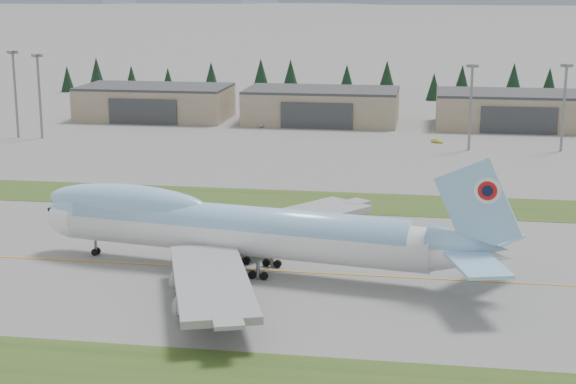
% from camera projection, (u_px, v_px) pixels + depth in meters
% --- Properties ---
extents(ground, '(7000.00, 7000.00, 0.00)m').
position_uv_depth(ground, '(301.00, 272.00, 135.21)').
color(ground, slate).
rests_on(ground, ground).
extents(grass_strip_near, '(400.00, 14.00, 0.08)m').
position_uv_depth(grass_strip_near, '(252.00, 379.00, 98.69)').
color(grass_strip_near, '#324F1C').
rests_on(grass_strip_near, ground).
extents(grass_strip_far, '(400.00, 18.00, 0.08)m').
position_uv_depth(grass_strip_far, '(333.00, 202.00, 178.45)').
color(grass_strip_far, '#324F1C').
rests_on(grass_strip_far, ground).
extents(taxiway_line_main, '(400.00, 0.40, 0.02)m').
position_uv_depth(taxiway_line_main, '(301.00, 272.00, 135.21)').
color(taxiway_line_main, orange).
rests_on(taxiway_line_main, ground).
extents(boeing_747_freighter, '(76.71, 65.07, 20.11)m').
position_uv_depth(boeing_747_freighter, '(238.00, 229.00, 134.66)').
color(boeing_747_freighter, white).
rests_on(boeing_747_freighter, ground).
extents(hangar_left, '(48.00, 26.60, 10.80)m').
position_uv_depth(hangar_left, '(155.00, 102.00, 288.75)').
color(hangar_left, gray).
rests_on(hangar_left, ground).
extents(hangar_center, '(48.00, 26.60, 10.80)m').
position_uv_depth(hangar_center, '(322.00, 106.00, 280.32)').
color(hangar_center, gray).
rests_on(hangar_center, ground).
extents(hangar_right, '(48.00, 26.60, 10.80)m').
position_uv_depth(hangar_right, '(515.00, 110.00, 271.13)').
color(hangar_right, gray).
rests_on(hangar_right, ground).
extents(floodlight_masts, '(154.39, 6.25, 24.81)m').
position_uv_depth(floodlight_masts, '(258.00, 85.00, 239.90)').
color(floodlight_masts, slate).
rests_on(floodlight_masts, ground).
extents(service_vehicle_a, '(1.79, 3.29, 1.06)m').
position_uv_depth(service_vehicle_a, '(261.00, 127.00, 271.71)').
color(service_vehicle_a, silver).
rests_on(service_vehicle_a, ground).
extents(service_vehicle_b, '(3.55, 2.82, 1.13)m').
position_uv_depth(service_vehicle_b, '(437.00, 143.00, 245.39)').
color(service_vehicle_b, gold).
rests_on(service_vehicle_b, ground).
extents(service_vehicle_c, '(2.53, 4.34, 1.18)m').
position_uv_depth(service_vehicle_c, '(560.00, 133.00, 260.99)').
color(service_vehicle_c, silver).
rests_on(service_vehicle_c, ground).
extents(conifer_belt, '(269.72, 14.02, 16.74)m').
position_uv_depth(conifer_belt, '(408.00, 81.00, 335.65)').
color(conifer_belt, black).
rests_on(conifer_belt, ground).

